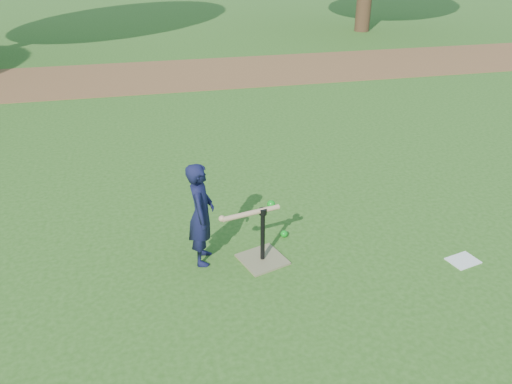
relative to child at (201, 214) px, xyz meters
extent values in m
plane|color=#285116|center=(0.60, 0.16, -0.55)|extent=(80.00, 80.00, 0.00)
cube|color=brown|center=(0.60, 7.66, -0.54)|extent=(24.00, 3.00, 0.01)
imported|color=black|center=(0.00, 0.00, 0.00)|extent=(0.34, 0.44, 1.10)
sphere|color=#0D9017|center=(0.94, 0.23, -0.51)|extent=(0.08, 0.08, 0.08)
cube|color=silver|center=(2.62, -0.64, -0.54)|extent=(0.34, 0.29, 0.01)
cube|color=olive|center=(0.59, -0.15, -0.54)|extent=(0.54, 0.54, 0.02)
cylinder|color=black|center=(0.59, -0.15, -0.25)|extent=(0.05, 0.05, 0.55)
cylinder|color=black|center=(0.59, -0.15, 0.04)|extent=(0.08, 0.08, 0.06)
cylinder|color=tan|center=(0.47, -0.17, 0.05)|extent=(0.60, 0.18, 0.05)
sphere|color=tan|center=(0.17, -0.21, 0.05)|extent=(0.06, 0.06, 0.06)
sphere|color=#0D9017|center=(0.70, -0.08, 0.07)|extent=(0.08, 0.08, 0.08)
camera|label=1|loc=(-0.44, -4.29, 2.49)|focal=35.00mm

